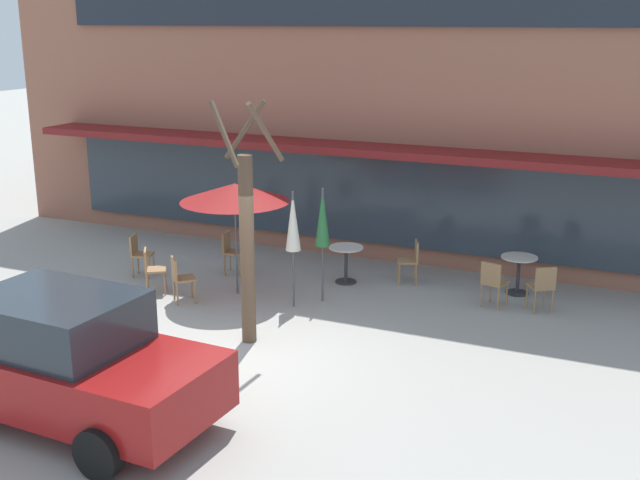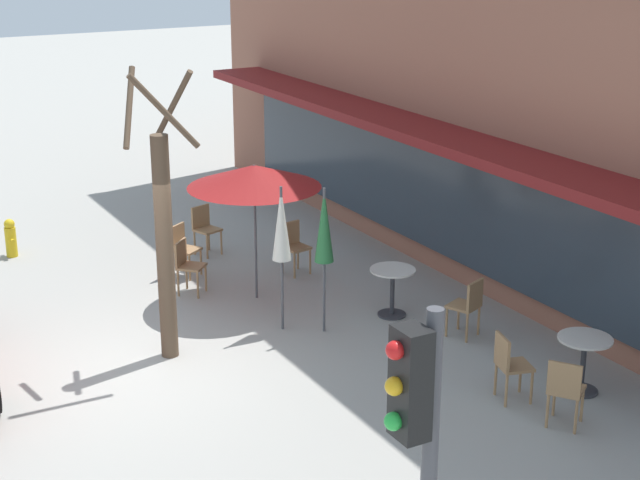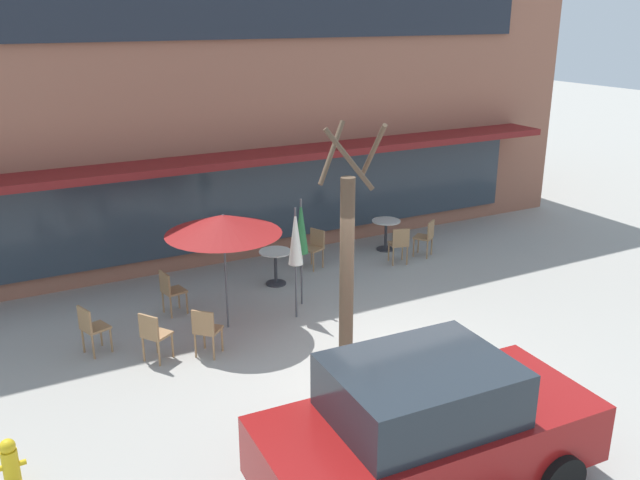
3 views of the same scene
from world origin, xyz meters
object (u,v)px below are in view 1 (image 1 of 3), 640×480
cafe_table_streetside (519,268)px  cafe_chair_6 (411,258)px  patio_umbrella_green_folded (235,193)px  patio_umbrella_cream_folded (293,222)px  cafe_chair_1 (152,267)px  street_tree (247,238)px  cafe_chair_2 (493,281)px  cafe_chair_4 (139,252)px  cafe_chair_5 (542,285)px  cafe_chair_3 (231,249)px  parked_sedan (64,359)px  cafe_table_near_wall (346,258)px  patio_umbrella_corner_open (323,218)px  cafe_chair_0 (180,276)px

cafe_table_streetside → cafe_chair_6: 2.13m
patio_umbrella_green_folded → patio_umbrella_cream_folded: size_ratio=1.00×
patio_umbrella_green_folded → cafe_chair_1: size_ratio=2.47×
patio_umbrella_cream_folded → street_tree: bearing=-88.2°
cafe_chair_2 → cafe_chair_4: size_ratio=1.00×
patio_umbrella_green_folded → street_tree: (1.39, -2.01, -0.23)m
cafe_table_streetside → cafe_chair_1: size_ratio=0.85×
cafe_chair_5 → street_tree: 5.56m
cafe_chair_1 → cafe_chair_3: bearing=65.3°
parked_sedan → patio_umbrella_green_folded: bearing=95.3°
cafe_table_near_wall → cafe_chair_4: cafe_chair_4 is taller
cafe_chair_6 → cafe_chair_5: bearing=-12.9°
cafe_table_near_wall → cafe_chair_1: 3.87m
cafe_chair_4 → parked_sedan: (2.92, -5.52, 0.35)m
patio_umbrella_cream_folded → cafe_chair_2: (3.40, 1.47, -1.10)m
cafe_chair_2 → cafe_chair_4: same height
cafe_chair_2 → cafe_chair_3: size_ratio=1.00×
cafe_chair_1 → cafe_chair_4: (-0.87, 0.77, 0.00)m
parked_sedan → cafe_chair_5: bearing=53.1°
cafe_chair_3 → street_tree: (2.14, -3.07, 1.26)m
cafe_chair_3 → cafe_table_near_wall: bearing=10.1°
cafe_table_near_wall → patio_umbrella_corner_open: size_ratio=0.35×
cafe_table_streetside → cafe_chair_3: size_ratio=0.85×
cafe_chair_5 → cafe_table_streetside: bearing=124.8°
patio_umbrella_corner_open → street_tree: size_ratio=0.55×
cafe_table_near_wall → parked_sedan: bearing=-99.7°
patio_umbrella_cream_folded → cafe_chair_3: size_ratio=2.47×
patio_umbrella_corner_open → cafe_chair_3: size_ratio=2.47×
street_tree → cafe_table_streetside: bearing=49.6°
cafe_chair_2 → patio_umbrella_corner_open: bearing=-162.3°
patio_umbrella_corner_open → parked_sedan: 5.86m
patio_umbrella_cream_folded → street_tree: 1.81m
cafe_chair_2 → cafe_chair_0: bearing=-158.4°
patio_umbrella_cream_folded → patio_umbrella_corner_open: 0.62m
street_tree → cafe_chair_2: bearing=44.4°
cafe_chair_4 → cafe_chair_3: bearing=29.7°
cafe_chair_4 → cafe_chair_6: bearing=19.6°
cafe_chair_4 → cafe_chair_6: size_ratio=1.00×
cafe_chair_2 → cafe_chair_6: same height
parked_sedan → street_tree: size_ratio=1.06×
cafe_chair_0 → cafe_chair_5: (6.32, 2.29, 0.00)m
patio_umbrella_green_folded → patio_umbrella_corner_open: same height
cafe_chair_6 → street_tree: 4.48m
patio_umbrella_green_folded → cafe_chair_2: (4.73, 1.26, -1.50)m
cafe_chair_6 → parked_sedan: parked_sedan is taller
cafe_table_near_wall → street_tree: 3.74m
cafe_chair_0 → cafe_chair_3: (-0.04, 1.96, 0.00)m
cafe_table_near_wall → parked_sedan: (-1.17, -6.90, 0.36)m
cafe_chair_4 → street_tree: street_tree is taller
cafe_chair_2 → cafe_chair_3: 5.49m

